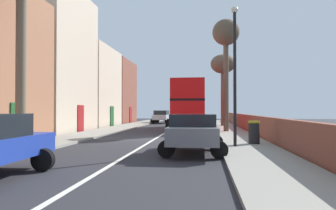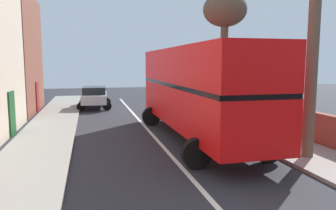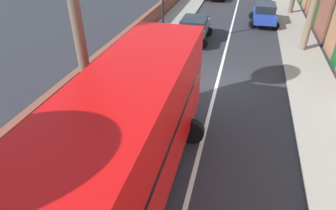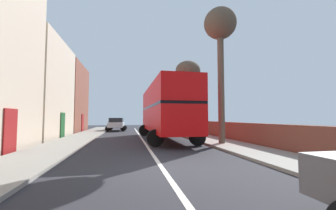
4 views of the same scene
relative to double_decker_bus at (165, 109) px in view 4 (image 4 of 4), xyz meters
The scene contains 8 objects.
ground_plane 9.53m from the double_decker_bus, 100.61° to the right, with size 84.00×84.00×0.00m, color #28282D.
road_centre_line 9.53m from the double_decker_bus, 100.61° to the right, with size 0.16×54.00×0.01m, color silver.
sidewalk_right 9.89m from the double_decker_bus, 70.58° to the right, with size 2.60×60.00×0.12m, color gray.
boundary_wall_right 10.38m from the double_decker_bus, 62.38° to the right, with size 0.36×54.00×1.35m, color brown.
double_decker_bus is the anchor object (origin of this frame).
parked_car_silver_left_0 12.45m from the double_decker_bus, 109.87° to the left, with size 2.60×4.31×1.65m.
street_tree_right_1 6.83m from the double_decker_bus, 52.81° to the right, with size 2.05×2.05×8.58m.
street_tree_right_3 6.62m from the double_decker_bus, 54.13° to the left, with size 2.53×2.53×7.34m.
Camera 4 is at (-1.16, -6.96, 1.68)m, focal length 22.50 mm.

